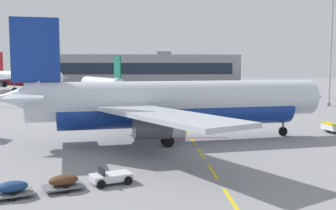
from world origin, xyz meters
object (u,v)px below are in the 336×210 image
Objects in this scene: airliner_foreground at (174,103)px; apron_light_mast_far at (332,27)px; airliner_far_center at (24,78)px; baggage_train at (39,185)px; fuel_service_truck at (106,105)px; airliner_mid_left at (102,85)px.

apron_light_mast_far reaches higher than airliner_foreground.
baggage_train is (31.00, -102.99, -3.46)m from airliner_far_center.
baggage_train is at bearing -129.15° from apron_light_mast_far.
fuel_service_truck is at bearing 112.62° from airliner_foreground.
baggage_train is 68.37m from apron_light_mast_far.
fuel_service_truck is at bearing -64.06° from airliner_far_center.
airliner_mid_left reaches higher than baggage_train.
apron_light_mast_far is at bearing 17.51° from fuel_service_truck.
airliner_foreground is at bearing -67.38° from fuel_service_truck.
airliner_foreground reaches higher than airliner_mid_left.
apron_light_mast_far is (73.17, -51.19, 11.15)m from airliner_far_center.
apron_light_mast_far reaches higher than fuel_service_truck.
airliner_far_center is at bearing 115.94° from fuel_service_truck.
apron_light_mast_far is (46.14, -21.21, 11.92)m from airliner_mid_left.
apron_light_mast_far reaches higher than airliner_far_center.
baggage_train is 0.46× the size of apron_light_mast_far.
apron_light_mast_far is at bearing 50.85° from baggage_train.
airliner_foreground is 1.43× the size of apron_light_mast_far.
airliner_far_center is 89.99m from apron_light_mast_far.
baggage_train is at bearing -90.48° from fuel_service_truck.
baggage_train is (-9.42, -16.76, -3.42)m from airliner_foreground.
baggage_train is at bearing -73.25° from airliner_far_center.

